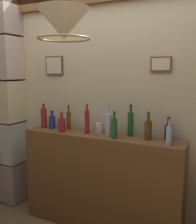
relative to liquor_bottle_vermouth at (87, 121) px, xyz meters
The scene contains 16 objects.
panelled_rear_partition 0.38m from the liquor_bottle_vermouth, 58.18° to the left, with size 3.15×0.15×2.73m.
stone_pillar 1.21m from the liquor_bottle_vermouth, behind, with size 0.39×0.37×2.66m.
bar_shelf_unit 0.68m from the liquor_bottle_vermouth, ahead, with size 1.75×0.32×1.06m, color brown.
liquor_bottle_vermouth is the anchor object (origin of this frame).
liquor_bottle_port 0.46m from the liquor_bottle_vermouth, 11.42° to the left, with size 0.06×0.06×0.33m.
liquor_bottle_brandy 0.49m from the liquor_bottle_vermouth, behind, with size 0.08×0.08×0.20m.
liquor_bottle_rye 0.24m from the liquor_bottle_vermouth, ahead, with size 0.07×0.07×0.32m.
liquor_bottle_tequila 0.30m from the liquor_bottle_vermouth, 163.65° to the left, with size 0.05×0.05×0.28m.
liquor_bottle_scotch 0.34m from the liquor_bottle_vermouth, 10.03° to the right, with size 0.06×0.06×0.29m.
liquor_bottle_sherry 0.84m from the liquor_bottle_vermouth, ahead, with size 0.07×0.07×0.23m.
liquor_bottle_amaro 0.29m from the liquor_bottle_vermouth, 169.08° to the right, with size 0.08×0.08×0.22m.
liquor_bottle_bourbon 0.59m from the liquor_bottle_vermouth, behind, with size 0.07×0.07×0.29m.
liquor_bottle_vodka 0.65m from the liquor_bottle_vermouth, ahead, with size 0.07×0.07×0.28m.
liquor_bottle_rum 0.87m from the liquor_bottle_vermouth, ahead, with size 0.05×0.05×0.23m.
glass_tumbler_rocks 0.16m from the liquor_bottle_vermouth, 52.41° to the left, with size 0.07×0.07×0.10m.
pendant_lamp 1.07m from the liquor_bottle_vermouth, 78.46° to the right, with size 0.42×0.42×0.53m.
Camera 1 is at (1.11, -1.48, 1.71)m, focal length 40.62 mm.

